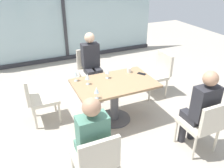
# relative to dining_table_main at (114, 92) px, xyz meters

# --- Properties ---
(ground_plane) EXTENTS (12.00, 12.00, 0.00)m
(ground_plane) POSITION_rel_dining_table_main_xyz_m (0.00, 0.00, -0.54)
(ground_plane) COLOR #A89E8E
(window_wall_backdrop) EXTENTS (5.25, 0.10, 2.70)m
(window_wall_backdrop) POSITION_rel_dining_table_main_xyz_m (0.00, 3.20, 0.67)
(window_wall_backdrop) COLOR #9DB7BC
(window_wall_backdrop) RESTS_ON ground_plane
(dining_table_main) EXTENTS (1.32, 0.84, 0.73)m
(dining_table_main) POSITION_rel_dining_table_main_xyz_m (0.00, 0.00, 0.00)
(dining_table_main) COLOR #997551
(dining_table_main) RESTS_ON ground_plane
(chair_near_window) EXTENTS (0.46, 0.51, 0.87)m
(chair_near_window) POSITION_rel_dining_table_main_xyz_m (0.00, 1.22, -0.05)
(chair_near_window) COLOR beige
(chair_near_window) RESTS_ON ground_plane
(chair_front_left) EXTENTS (0.46, 0.50, 0.87)m
(chair_front_left) POSITION_rel_dining_table_main_xyz_m (-0.80, -1.22, -0.05)
(chair_front_left) COLOR beige
(chair_front_left) RESTS_ON ground_plane
(chair_front_right) EXTENTS (0.46, 0.50, 0.87)m
(chair_front_right) POSITION_rel_dining_table_main_xyz_m (0.80, -1.22, -0.05)
(chair_front_right) COLOR beige
(chair_front_right) RESTS_ON ground_plane
(chair_far_right) EXTENTS (0.50, 0.46, 0.87)m
(chair_far_right) POSITION_rel_dining_table_main_xyz_m (1.19, 0.48, -0.05)
(chair_far_right) COLOR beige
(chair_far_right) RESTS_ON ground_plane
(chair_far_left) EXTENTS (0.50, 0.46, 0.87)m
(chair_far_left) POSITION_rel_dining_table_main_xyz_m (-1.19, 0.48, -0.05)
(chair_far_left) COLOR beige
(chair_far_left) RESTS_ON ground_plane
(person_near_window) EXTENTS (0.34, 0.39, 1.26)m
(person_near_window) POSITION_rel_dining_table_main_xyz_m (-0.00, 1.11, 0.16)
(person_near_window) COLOR #28282D
(person_near_window) RESTS_ON ground_plane
(person_front_left) EXTENTS (0.34, 0.39, 1.26)m
(person_front_left) POSITION_rel_dining_table_main_xyz_m (-0.80, -1.11, 0.16)
(person_front_left) COLOR #4C7F6B
(person_front_left) RESTS_ON ground_plane
(person_front_right) EXTENTS (0.34, 0.39, 1.26)m
(person_front_right) POSITION_rel_dining_table_main_xyz_m (0.80, -1.11, 0.16)
(person_front_right) COLOR #28282D
(person_front_right) RESTS_ON ground_plane
(wine_glass_0) EXTENTS (0.07, 0.07, 0.18)m
(wine_glass_0) POSITION_rel_dining_table_main_xyz_m (-0.56, 0.31, 0.32)
(wine_glass_0) COLOR silver
(wine_glass_0) RESTS_ON dining_table_main
(wine_glass_1) EXTENTS (0.07, 0.07, 0.18)m
(wine_glass_1) POSITION_rel_dining_table_main_xyz_m (-0.44, -0.35, 0.32)
(wine_glass_1) COLOR silver
(wine_glass_1) RESTS_ON dining_table_main
(wine_glass_2) EXTENTS (0.07, 0.07, 0.18)m
(wine_glass_2) POSITION_rel_dining_table_main_xyz_m (-0.42, 0.12, 0.32)
(wine_glass_2) COLOR silver
(wine_glass_2) RESTS_ON dining_table_main
(wine_glass_3) EXTENTS (0.07, 0.07, 0.18)m
(wine_glass_3) POSITION_rel_dining_table_main_xyz_m (-0.05, 0.19, 0.32)
(wine_glass_3) COLOR silver
(wine_glass_3) RESTS_ON dining_table_main
(coffee_cup) EXTENTS (0.08, 0.08, 0.09)m
(coffee_cup) POSITION_rel_dining_table_main_xyz_m (0.40, 0.25, 0.23)
(coffee_cup) COLOR white
(coffee_cup) RESTS_ON dining_table_main
(cell_phone_on_table) EXTENTS (0.14, 0.16, 0.01)m
(cell_phone_on_table) POSITION_rel_dining_table_main_xyz_m (0.57, 0.10, 0.19)
(cell_phone_on_table) COLOR black
(cell_phone_on_table) RESTS_ON dining_table_main
(handbag_0) EXTENTS (0.31, 0.17, 0.28)m
(handbag_0) POSITION_rel_dining_table_main_xyz_m (-0.23, 0.70, -0.40)
(handbag_0) COLOR beige
(handbag_0) RESTS_ON ground_plane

